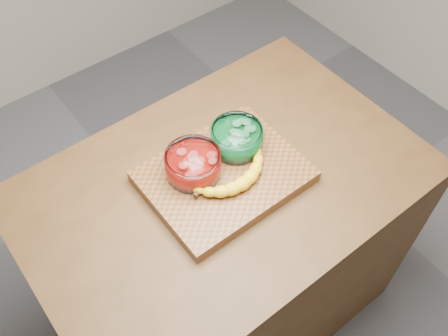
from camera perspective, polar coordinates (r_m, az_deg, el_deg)
ground at (r=2.27m, az=0.00°, el=-14.99°), size 3.50×3.50×0.00m
counter at (r=1.87m, az=0.00°, el=-9.63°), size 1.20×0.80×0.90m
cutting_board at (r=1.47m, az=0.00°, el=-0.96°), size 0.45×0.35×0.04m
bowl_red at (r=1.43m, az=-3.55°, el=0.41°), size 0.16×0.16×0.08m
bowl_green at (r=1.49m, az=1.45°, el=3.41°), size 0.16×0.16×0.07m
banana at (r=1.42m, az=1.29°, el=-1.00°), size 0.29×0.13×0.04m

